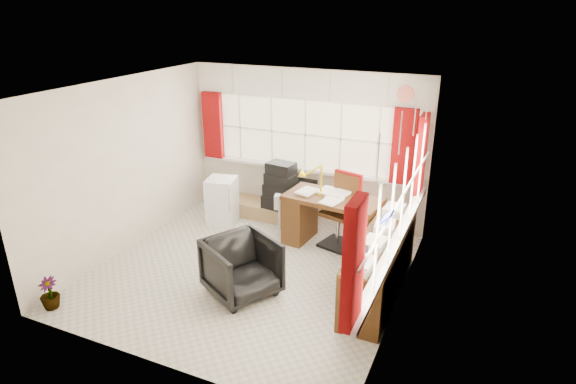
# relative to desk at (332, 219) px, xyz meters

# --- Properties ---
(ground) EXTENTS (4.00, 4.00, 0.00)m
(ground) POSITION_rel_desk_xyz_m (-0.78, -1.12, -0.45)
(ground) COLOR beige
(ground) RESTS_ON ground
(room_walls) EXTENTS (4.00, 4.00, 4.00)m
(room_walls) POSITION_rel_desk_xyz_m (-0.78, -1.12, 1.05)
(room_walls) COLOR beige
(room_walls) RESTS_ON ground
(window_back) EXTENTS (3.70, 0.12, 3.60)m
(window_back) POSITION_rel_desk_xyz_m (-0.78, 0.82, 0.50)
(window_back) COLOR beige
(window_back) RESTS_ON room_walls
(window_right) EXTENTS (0.12, 3.70, 3.60)m
(window_right) POSITION_rel_desk_xyz_m (1.16, -1.12, 0.50)
(window_right) COLOR beige
(window_right) RESTS_ON room_walls
(curtains) EXTENTS (3.83, 3.83, 1.15)m
(curtains) POSITION_rel_desk_xyz_m (0.14, -0.20, 1.01)
(curtains) COLOR maroon
(curtains) RESTS_ON room_walls
(overhead_cabinets) EXTENTS (3.98, 3.98, 0.48)m
(overhead_cabinets) POSITION_rel_desk_xyz_m (0.20, -0.14, 1.80)
(overhead_cabinets) COLOR white
(overhead_cabinets) RESTS_ON room_walls
(desk) EXTENTS (1.46, 0.82, 0.85)m
(desk) POSITION_rel_desk_xyz_m (0.00, 0.00, 0.00)
(desk) COLOR #472A10
(desk) RESTS_ON ground
(desk_lamp) EXTENTS (0.19, 0.17, 0.47)m
(desk_lamp) POSITION_rel_desk_xyz_m (-0.20, 0.03, 0.69)
(desk_lamp) COLOR #DEC509
(desk_lamp) RESTS_ON desk
(task_chair) EXTENTS (0.57, 0.60, 1.12)m
(task_chair) POSITION_rel_desk_xyz_m (0.11, 0.18, 0.15)
(task_chair) COLOR black
(task_chair) RESTS_ON ground
(office_chair) EXTENTS (1.10, 1.09, 0.74)m
(office_chair) POSITION_rel_desk_xyz_m (-0.62, -1.65, -0.08)
(office_chair) COLOR black
(office_chair) RESTS_ON ground
(radiator) EXTENTS (0.48, 0.30, 0.67)m
(radiator) POSITION_rel_desk_xyz_m (-0.69, 0.12, -0.18)
(radiator) COLOR white
(radiator) RESTS_ON ground
(credenza) EXTENTS (0.50, 2.00, 0.85)m
(credenza) POSITION_rel_desk_xyz_m (0.95, -0.92, -0.06)
(credenza) COLOR #472A10
(credenza) RESTS_ON ground
(file_tray) EXTENTS (0.31, 0.37, 0.11)m
(file_tray) POSITION_rel_desk_xyz_m (0.80, -1.54, 0.36)
(file_tray) COLOR black
(file_tray) RESTS_ON credenza
(tv_bench) EXTENTS (1.40, 0.50, 0.25)m
(tv_bench) POSITION_rel_desk_xyz_m (-1.33, 0.60, -0.32)
(tv_bench) COLOR #A78253
(tv_bench) RESTS_ON ground
(crt_tv) EXTENTS (0.57, 0.55, 0.44)m
(crt_tv) POSITION_rel_desk_xyz_m (-0.84, 0.71, 0.02)
(crt_tv) COLOR black
(crt_tv) RESTS_ON tv_bench
(hifi_stack) EXTENTS (0.62, 0.44, 0.79)m
(hifi_stack) POSITION_rel_desk_xyz_m (-1.06, 0.50, 0.16)
(hifi_stack) COLOR black
(hifi_stack) RESTS_ON tv_bench
(mini_fridge) EXTENTS (0.54, 0.54, 0.77)m
(mini_fridge) POSITION_rel_desk_xyz_m (-1.95, 0.10, -0.06)
(mini_fridge) COLOR white
(mini_fridge) RESTS_ON ground
(spray_bottle_a) EXTENTS (0.15, 0.15, 0.32)m
(spray_bottle_a) POSITION_rel_desk_xyz_m (-0.91, 0.28, -0.29)
(spray_bottle_a) COLOR white
(spray_bottle_a) RESTS_ON ground
(spray_bottle_b) EXTENTS (0.10, 0.10, 0.19)m
(spray_bottle_b) POSITION_rel_desk_xyz_m (-0.75, 0.06, -0.35)
(spray_bottle_b) COLOR #84C4BC
(spray_bottle_b) RESTS_ON ground
(flower_vase) EXTENTS (0.27, 0.27, 0.41)m
(flower_vase) POSITION_rel_desk_xyz_m (-2.58, -2.86, -0.25)
(flower_vase) COLOR black
(flower_vase) RESTS_ON ground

